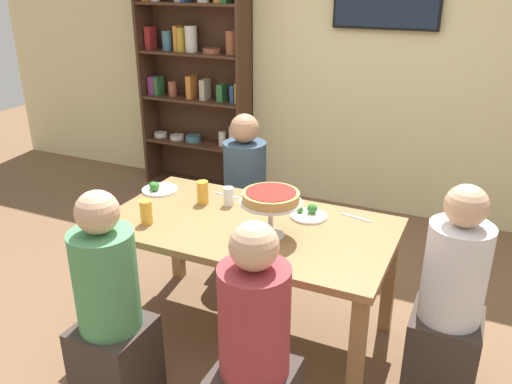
{
  "coord_description": "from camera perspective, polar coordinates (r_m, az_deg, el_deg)",
  "views": [
    {
      "loc": [
        1.13,
        -2.36,
        2.02
      ],
      "look_at": [
        0.0,
        0.1,
        0.89
      ],
      "focal_mm": 36.81,
      "sensor_mm": 36.0,
      "label": 1
    }
  ],
  "objects": [
    {
      "name": "dining_table",
      "position": [
        2.96,
        -0.81,
        -5.03
      ],
      "size": [
        1.6,
        0.88,
        0.74
      ],
      "color": "olive",
      "rests_on": "ground_plane"
    },
    {
      "name": "salad_plate_far_diner",
      "position": [
        3.0,
        5.78,
        -2.38
      ],
      "size": [
        0.21,
        0.21,
        0.07
      ],
      "color": "white",
      "rests_on": "dining_table"
    },
    {
      "name": "salad_plate_near_diner",
      "position": [
        3.39,
        -10.62,
        0.37
      ],
      "size": [
        0.23,
        0.23,
        0.07
      ],
      "color": "white",
      "rests_on": "dining_table"
    },
    {
      "name": "beer_glass_amber_short",
      "position": [
        3.16,
        -5.81,
        -0.03
      ],
      "size": [
        0.07,
        0.07,
        0.14
      ],
      "primitive_type": "cylinder",
      "color": "gold",
      "rests_on": "dining_table"
    },
    {
      "name": "diner_head_east",
      "position": [
        2.81,
        20.24,
        -11.83
      ],
      "size": [
        0.34,
        0.34,
        1.15
      ],
      "rotation": [
        0.0,
        0.0,
        3.14
      ],
      "color": "#382D28",
      "rests_on": "ground_plane"
    },
    {
      "name": "diner_near_right",
      "position": [
        2.35,
        -0.19,
        -17.96
      ],
      "size": [
        0.34,
        0.34,
        1.15
      ],
      "rotation": [
        0.0,
        0.0,
        1.57
      ],
      "color": "#382D28",
      "rests_on": "ground_plane"
    },
    {
      "name": "salad_plate_spare",
      "position": [
        3.1,
        0.71,
        -1.31
      ],
      "size": [
        0.22,
        0.22,
        0.07
      ],
      "color": "white",
      "rests_on": "dining_table"
    },
    {
      "name": "rear_partition",
      "position": [
        4.74,
        11.03,
        14.7
      ],
      "size": [
        8.0,
        0.12,
        2.8
      ],
      "primitive_type": "cube",
      "color": "beige",
      "rests_on": "ground_plane"
    },
    {
      "name": "water_glass_clear_near",
      "position": [
        3.12,
        -3.0,
        -0.48
      ],
      "size": [
        0.06,
        0.06,
        0.11
      ],
      "primitive_type": "cylinder",
      "color": "white",
      "rests_on": "dining_table"
    },
    {
      "name": "diner_far_left",
      "position": [
        3.77,
        -1.18,
        -1.27
      ],
      "size": [
        0.34,
        0.34,
        1.15
      ],
      "rotation": [
        0.0,
        0.0,
        -1.57
      ],
      "color": "#382D28",
      "rests_on": "ground_plane"
    },
    {
      "name": "beer_glass_amber_tall",
      "position": [
        2.95,
        -11.85,
        -2.16
      ],
      "size": [
        0.07,
        0.07,
        0.14
      ],
      "primitive_type": "cylinder",
      "color": "gold",
      "rests_on": "dining_table"
    },
    {
      "name": "cutlery_fork_near",
      "position": [
        3.28,
        -3.21,
        -0.33
      ],
      "size": [
        0.18,
        0.04,
        0.0
      ],
      "primitive_type": "cube",
      "rotation": [
        0.0,
        0.0,
        3.02
      ],
      "color": "silver",
      "rests_on": "dining_table"
    },
    {
      "name": "diner_near_left",
      "position": [
        2.68,
        -15.51,
        -13.03
      ],
      "size": [
        0.34,
        0.34,
        1.15
      ],
      "rotation": [
        0.0,
        0.0,
        1.57
      ],
      "color": "#382D28",
      "rests_on": "ground_plane"
    },
    {
      "name": "ground_plane",
      "position": [
        3.31,
        -0.75,
        -15.02
      ],
      "size": [
        12.0,
        12.0,
        0.0
      ],
      "primitive_type": "plane",
      "color": "brown"
    },
    {
      "name": "cutlery_knife_near",
      "position": [
        3.03,
        10.85,
        -2.74
      ],
      "size": [
        0.18,
        0.05,
        0.0
      ],
      "primitive_type": "cube",
      "rotation": [
        0.0,
        0.0,
        2.92
      ],
      "color": "silver",
      "rests_on": "dining_table"
    },
    {
      "name": "deep_dish_pizza_stand",
      "position": [
        2.68,
        1.63,
        -0.85
      ],
      "size": [
        0.33,
        0.33,
        0.25
      ],
      "color": "silver",
      "rests_on": "dining_table"
    },
    {
      "name": "bookshelf",
      "position": [
        5.19,
        -6.59,
        12.98
      ],
      "size": [
        1.1,
        0.3,
        2.21
      ],
      "color": "#422819",
      "rests_on": "ground_plane"
    }
  ]
}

